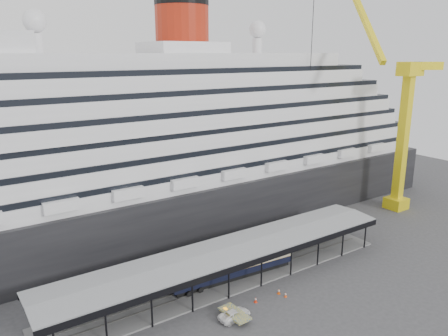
# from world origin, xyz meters

# --- Properties ---
(ground) EXTENTS (200.00, 200.00, 0.00)m
(ground) POSITION_xyz_m (0.00, 0.00, 0.00)
(ground) COLOR #373739
(ground) RESTS_ON ground
(cruise_ship) EXTENTS (130.00, 30.00, 43.90)m
(cruise_ship) POSITION_xyz_m (0.05, 32.00, 18.35)
(cruise_ship) COLOR black
(cruise_ship) RESTS_ON ground
(platform_canopy) EXTENTS (56.00, 9.18, 5.30)m
(platform_canopy) POSITION_xyz_m (0.00, 5.00, 2.36)
(platform_canopy) COLOR slate
(platform_canopy) RESTS_ON ground
(crane_yellow) EXTENTS (23.83, 18.78, 47.60)m
(crane_yellow) POSITION_xyz_m (47.06, 10.54, 19.96)
(crane_yellow) COLOR yellow
(crane_yellow) RESTS_ON ground
(port_truck) EXTENTS (4.49, 2.24, 1.22)m
(port_truck) POSITION_xyz_m (-5.04, -3.49, 0.61)
(port_truck) COLOR white
(port_truck) RESTS_ON ground
(pullman_carriage) EXTENTS (20.44, 4.06, 19.93)m
(pullman_carriage) POSITION_xyz_m (0.75, 5.00, 2.44)
(pullman_carriage) COLOR black
(pullman_carriage) RESTS_ON ground
(traffic_cone_left) EXTENTS (0.42, 0.42, 0.81)m
(traffic_cone_left) POSITION_xyz_m (-0.45, -2.01, 0.40)
(traffic_cone_left) COLOR red
(traffic_cone_left) RESTS_ON ground
(traffic_cone_mid) EXTENTS (0.49, 0.49, 0.72)m
(traffic_cone_mid) POSITION_xyz_m (3.85, -3.30, 0.36)
(traffic_cone_mid) COLOR #ED4B0D
(traffic_cone_mid) RESTS_ON ground
(traffic_cone_right) EXTENTS (0.49, 0.49, 0.84)m
(traffic_cone_right) POSITION_xyz_m (3.60, -2.16, 0.42)
(traffic_cone_right) COLOR #D84B0C
(traffic_cone_right) RESTS_ON ground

